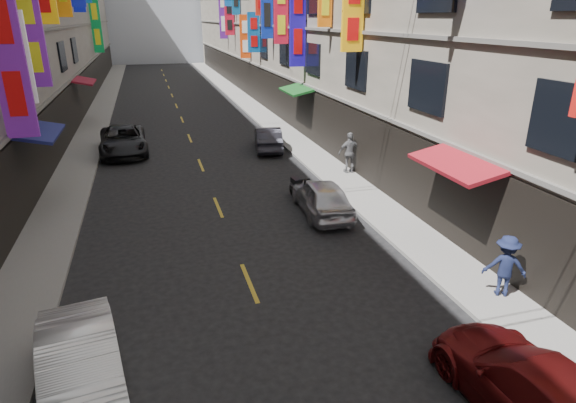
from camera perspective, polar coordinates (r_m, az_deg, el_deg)
sidewalk_left at (r=36.57m, az=-21.95°, el=8.57°), size 2.00×90.00×0.12m
sidewalk_right at (r=37.30m, az=-3.10°, el=10.26°), size 2.00×90.00×0.12m
street_awnings at (r=20.13m, az=-13.15°, el=8.97°), size 13.99×35.20×0.41m
lane_markings at (r=33.52m, az=-12.04°, el=8.51°), size 0.12×80.20×0.01m
scooter_far_right at (r=19.60m, az=1.24°, el=1.41°), size 0.50×1.80×1.14m
car_left_mid at (r=10.58m, az=-23.34°, el=-17.84°), size 2.11×4.34×1.37m
car_left_far at (r=27.88m, az=-18.96°, el=6.85°), size 2.65×5.35×1.46m
car_right_near at (r=10.37m, az=27.52°, el=-19.50°), size 2.07×4.80×1.38m
car_right_mid at (r=18.17m, az=4.04°, el=0.56°), size 1.85×4.11×1.37m
car_right_far at (r=27.16m, az=-2.38°, el=7.46°), size 2.04×4.14×1.31m
pedestrian_rnear at (r=13.85m, az=24.36°, el=-6.96°), size 1.23×1.02×1.69m
pedestrian_rfar at (r=22.79m, az=7.35°, el=5.75°), size 1.17×0.72×1.92m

